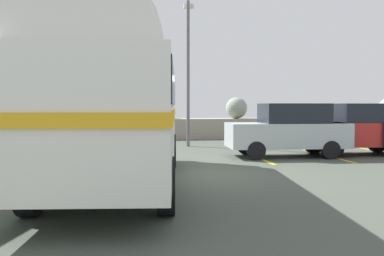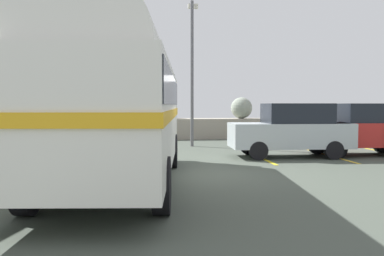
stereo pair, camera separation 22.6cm
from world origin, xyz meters
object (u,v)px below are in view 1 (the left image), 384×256
(parked_car_nearest, at_px, (288,130))
(lamp_post, at_px, (188,65))
(vintage_coach, at_px, (120,95))
(parked_car_middle, at_px, (360,128))

(parked_car_nearest, xyz_separation_m, lamp_post, (-3.01, 4.22, 2.60))
(parked_car_nearest, height_order, lamp_post, lamp_post)
(vintage_coach, xyz_separation_m, lamp_post, (2.59, 8.74, 1.52))
(parked_car_middle, xyz_separation_m, lamp_post, (-5.82, 3.94, 2.60))
(vintage_coach, relative_size, parked_car_middle, 2.14)
(vintage_coach, distance_m, parked_car_middle, 9.75)
(lamp_post, bearing_deg, vintage_coach, -106.49)
(parked_car_middle, relative_size, lamp_post, 0.65)
(vintage_coach, xyz_separation_m, parked_car_middle, (8.41, 4.80, -1.08))
(parked_car_nearest, height_order, parked_car_middle, same)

